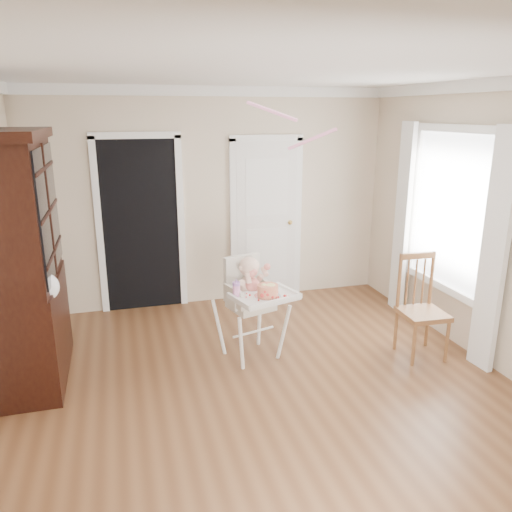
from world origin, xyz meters
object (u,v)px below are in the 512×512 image
object	(u,v)px
china_cabinet	(24,261)
dining_chair	(421,310)
high_chair	(251,296)
cake	(268,291)
sippy_cup	(236,289)

from	to	relation	value
china_cabinet	dining_chair	size ratio (longest dim) A/B	2.18
china_cabinet	high_chair	bearing A→B (deg)	-4.44
cake	sippy_cup	bearing A→B (deg)	163.14
sippy_cup	dining_chair	bearing A→B (deg)	-7.61
sippy_cup	dining_chair	xyz separation A→B (m)	(1.85, -0.25, -0.32)
cake	sippy_cup	world-z (taller)	sippy_cup
cake	dining_chair	xyz separation A→B (m)	(1.57, -0.16, -0.30)
cake	sippy_cup	distance (m)	0.30
sippy_cup	dining_chair	size ratio (longest dim) A/B	0.17
cake	dining_chair	size ratio (longest dim) A/B	0.24
high_chair	cake	distance (m)	0.30
high_chair	cake	bearing A→B (deg)	-85.59
cake	china_cabinet	distance (m)	2.19
dining_chair	high_chair	bearing A→B (deg)	168.91
high_chair	sippy_cup	world-z (taller)	high_chair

